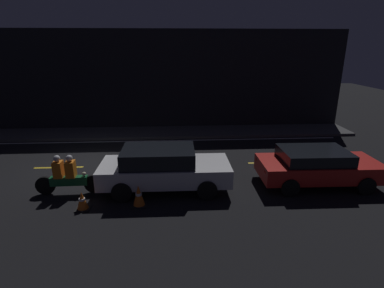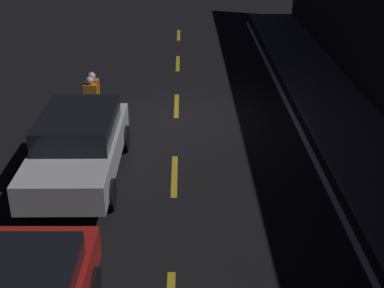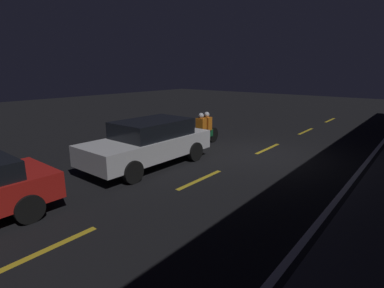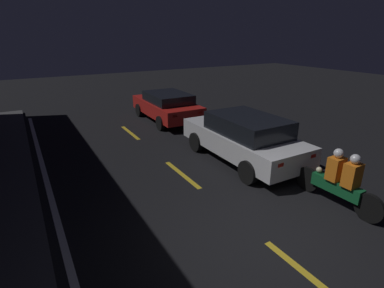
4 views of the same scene
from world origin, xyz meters
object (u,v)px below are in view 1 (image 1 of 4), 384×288
Objects in this scene: taxi_red at (317,166)px; motorcycle at (67,176)px; sedan_white at (163,167)px; traffic_cone_mid at (139,196)px; traffic_cone_near at (82,201)px.

motorcycle is at bearing -177.55° from taxi_red.
sedan_white reaches higher than taxi_red.
sedan_white is 6.44× the size of traffic_cone_mid.
traffic_cone_mid is at bearing 3.98° from traffic_cone_near.
traffic_cone_mid is (2.50, -0.97, -0.31)m from motorcycle.
traffic_cone_mid is at bearing -22.30° from motorcycle.
traffic_cone_mid is at bearing -168.23° from taxi_red.
traffic_cone_near is 1.72m from traffic_cone_mid.
motorcycle is (-3.25, -0.20, -0.15)m from sedan_white.
sedan_white is 5.51m from taxi_red.
traffic_cone_near is at bearing -55.47° from motorcycle.
traffic_cone_near is at bearing -176.02° from traffic_cone_mid.
sedan_white is 7.69× the size of traffic_cone_near.
traffic_cone_near is 0.84× the size of traffic_cone_mid.
motorcycle is 3.86× the size of traffic_cone_near.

